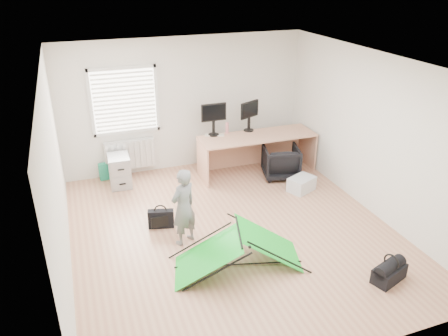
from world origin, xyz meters
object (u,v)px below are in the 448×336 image
object	(u,v)px
desk	(257,154)
monitor_right	(249,120)
thermos	(227,128)
laptop_bag	(161,219)
monitor_left	(213,124)
filing_cabinet	(120,171)
storage_crate	(302,184)
office_chair	(281,162)
person	(184,207)
duffel_bag	(389,274)
kite	(239,249)

from	to	relation	value
desk	monitor_right	distance (m)	0.71
thermos	laptop_bag	bearing A→B (deg)	-135.66
monitor_right	laptop_bag	bearing A→B (deg)	-167.16
monitor_left	desk	bearing A→B (deg)	-21.23
filing_cabinet	storage_crate	bearing A→B (deg)	-21.30
monitor_left	office_chair	world-z (taller)	monitor_left
person	monitor_right	bearing A→B (deg)	-159.69
office_chair	duffel_bag	world-z (taller)	office_chair
monitor_left	person	xyz separation A→B (m)	(-1.25, -2.27, -0.43)
filing_cabinet	person	bearing A→B (deg)	-71.40
monitor_right	duffel_bag	size ratio (longest dim) A/B	0.96
person	filing_cabinet	bearing A→B (deg)	-101.92
filing_cabinet	thermos	xyz separation A→B (m)	(2.21, 0.00, 0.61)
person	duffel_bag	distance (m)	3.04
office_chair	kite	distance (m)	3.06
thermos	office_chair	size ratio (longest dim) A/B	0.31
monitor_left	monitor_right	distance (m)	0.77
duffel_bag	thermos	bearing A→B (deg)	82.36
kite	laptop_bag	size ratio (longest dim) A/B	4.43
filing_cabinet	kite	distance (m)	3.36
thermos	person	world-z (taller)	person
storage_crate	filing_cabinet	bearing A→B (deg)	156.35
monitor_right	storage_crate	size ratio (longest dim) A/B	0.98
storage_crate	laptop_bag	bearing A→B (deg)	-172.86
monitor_left	kite	world-z (taller)	monitor_left
monitor_right	storage_crate	bearing A→B (deg)	-93.80
filing_cabinet	thermos	bearing A→B (deg)	2.36
monitor_right	duffel_bag	world-z (taller)	monitor_right
filing_cabinet	kite	size ratio (longest dim) A/B	0.34
laptop_bag	duffel_bag	size ratio (longest dim) A/B	0.83
laptop_bag	monitor_right	bearing A→B (deg)	52.87
office_chair	kite	size ratio (longest dim) A/B	0.39
office_chair	laptop_bag	bearing A→B (deg)	36.29
kite	office_chair	bearing A→B (deg)	67.72
desk	duffel_bag	bearing A→B (deg)	-84.83
office_chair	filing_cabinet	bearing A→B (deg)	2.18
monitor_right	filing_cabinet	bearing A→B (deg)	154.98
monitor_right	person	size ratio (longest dim) A/B	0.39
person	office_chair	bearing A→B (deg)	-175.14
person	kite	distance (m)	1.06
monitor_left	storage_crate	size ratio (longest dim) A/B	1.04
thermos	duffel_bag	xyz separation A→B (m)	(0.83, -4.13, -0.81)
monitor_right	kite	size ratio (longest dim) A/B	0.26
desk	duffel_bag	xyz separation A→B (m)	(0.30, -3.78, -0.29)
person	desk	bearing A→B (deg)	-164.90
filing_cabinet	kite	xyz separation A→B (m)	(1.24, -3.13, -0.02)
kite	storage_crate	distance (m)	2.62
office_chair	desk	bearing A→B (deg)	-30.06
office_chair	thermos	bearing A→B (deg)	-23.44
desk	kite	world-z (taller)	desk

